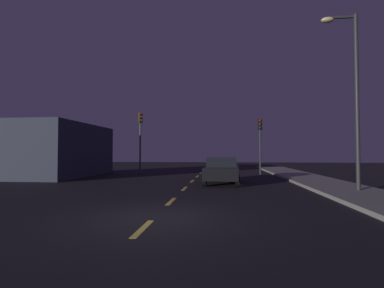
{
  "coord_description": "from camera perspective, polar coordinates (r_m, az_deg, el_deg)",
  "views": [
    {
      "loc": [
        1.85,
        -7.86,
        1.78
      ],
      "look_at": [
        -0.38,
        13.69,
        2.44
      ],
      "focal_mm": 26.96,
      "sensor_mm": 36.0,
      "label": 1
    }
  ],
  "objects": [
    {
      "name": "ground_plane",
      "position": [
        15.08,
        -1.2,
        -8.53
      ],
      "size": [
        80.0,
        80.0,
        0.0
      ],
      "primitive_type": "plane",
      "color": "black"
    },
    {
      "name": "sidewalk_curb_right",
      "position": [
        15.99,
        26.82,
        -7.68
      ],
      "size": [
        3.0,
        40.0,
        0.15
      ],
      "primitive_type": "cube",
      "color": "gray",
      "rests_on": "ground_plane"
    },
    {
      "name": "lane_stripe_nearest",
      "position": [
        7.13,
        -9.69,
        -16.12
      ],
      "size": [
        0.16,
        1.6,
        0.01
      ],
      "primitive_type": "cube",
      "color": "#EACC4C",
      "rests_on": "ground_plane"
    },
    {
      "name": "lane_stripe_second",
      "position": [
        10.77,
        -4.15,
        -11.23
      ],
      "size": [
        0.16,
        1.6,
        0.01
      ],
      "primitive_type": "cube",
      "color": "#EACC4C",
      "rests_on": "ground_plane"
    },
    {
      "name": "lane_stripe_third",
      "position": [
        14.48,
        -1.5,
        -8.79
      ],
      "size": [
        0.16,
        1.6,
        0.01
      ],
      "primitive_type": "cube",
      "color": "#EACC4C",
      "rests_on": "ground_plane"
    },
    {
      "name": "lane_stripe_fourth",
      "position": [
        18.24,
        0.05,
        -7.34
      ],
      "size": [
        0.16,
        1.6,
        0.01
      ],
      "primitive_type": "cube",
      "color": "#EACC4C",
      "rests_on": "ground_plane"
    },
    {
      "name": "lane_stripe_fifth",
      "position": [
        22.01,
        1.06,
        -6.38
      ],
      "size": [
        0.16,
        1.6,
        0.01
      ],
      "primitive_type": "cube",
      "color": "#EACC4C",
      "rests_on": "ground_plane"
    },
    {
      "name": "lane_stripe_sixth",
      "position": [
        25.78,
        1.78,
        -5.7
      ],
      "size": [
        0.16,
        1.6,
        0.01
      ],
      "primitive_type": "cube",
      "color": "#EACC4C",
      "rests_on": "ground_plane"
    },
    {
      "name": "traffic_signal_left",
      "position": [
        25.01,
        -10.21,
        2.49
      ],
      "size": [
        0.32,
        0.38,
        5.19
      ],
      "color": "#4C4C51",
      "rests_on": "ground_plane"
    },
    {
      "name": "traffic_signal_right",
      "position": [
        24.2,
        13.32,
        1.7
      ],
      "size": [
        0.32,
        0.38,
        4.56
      ],
      "color": "#2D2D30",
      "rests_on": "ground_plane"
    },
    {
      "name": "car_stopped_ahead",
      "position": [
        16.85,
        6.0,
        -5.16
      ],
      "size": [
        2.14,
        4.41,
        1.52
      ],
      "color": "black",
      "rests_on": "ground_plane"
    },
    {
      "name": "street_lamp_right",
      "position": [
        14.8,
        29.06,
        9.84
      ],
      "size": [
        1.57,
        0.36,
        7.95
      ],
      "color": "#2D2D30",
      "rests_on": "ground_plane"
    },
    {
      "name": "storefront_left",
      "position": [
        24.0,
        -23.75,
        -1.14
      ],
      "size": [
        4.04,
        8.82,
        3.95
      ],
      "primitive_type": "cube",
      "color": "#333847",
      "rests_on": "ground_plane"
    }
  ]
}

